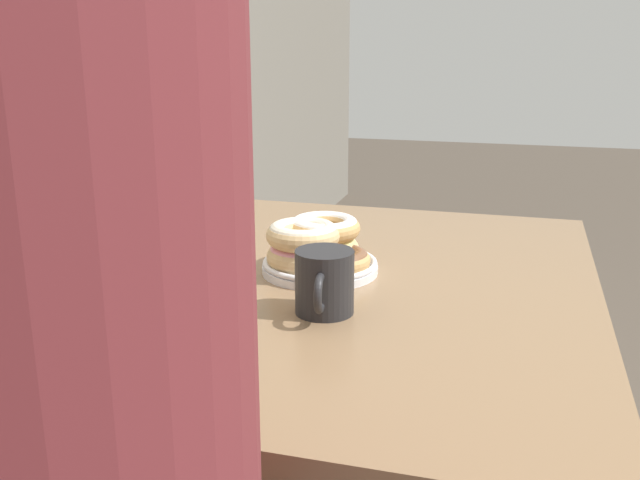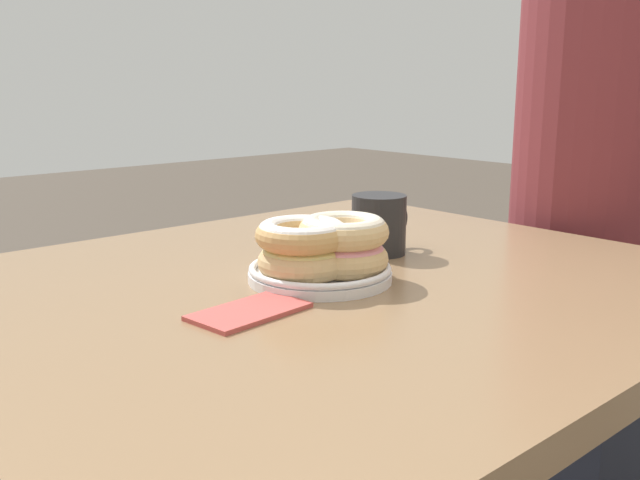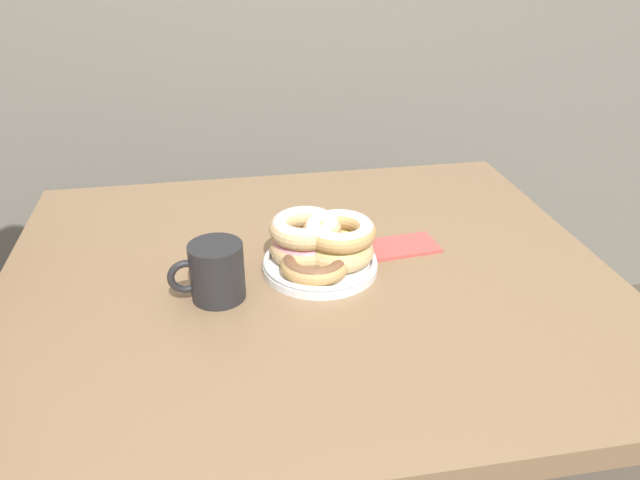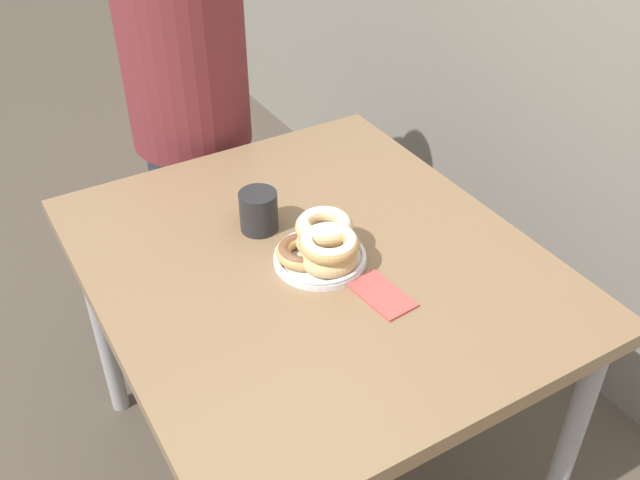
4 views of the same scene
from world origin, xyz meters
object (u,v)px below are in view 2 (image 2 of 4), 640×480
object	(u,v)px
coffee_mug	(380,224)
dining_table	(329,325)
donut_plate	(321,251)
napkin	(249,311)
person_figure	(600,192)

from	to	relation	value
coffee_mug	dining_table	bearing A→B (deg)	18.17
donut_plate	napkin	size ratio (longest dim) A/B	1.49
person_figure	napkin	xyz separation A→B (m)	(0.95, 0.04, -0.04)
dining_table	napkin	bearing A→B (deg)	17.31
dining_table	napkin	xyz separation A→B (m)	(0.19, 0.06, 0.08)
dining_table	person_figure	distance (m)	0.78
coffee_mug	person_figure	size ratio (longest dim) A/B	0.09
coffee_mug	napkin	bearing A→B (deg)	17.71
donut_plate	person_figure	xyz separation A→B (m)	(-0.79, 0.01, 0.00)
coffee_mug	person_figure	xyz separation A→B (m)	(-0.61, 0.07, -0.00)
napkin	donut_plate	bearing A→B (deg)	-163.60
coffee_mug	napkin	size ratio (longest dim) A/B	0.82
dining_table	donut_plate	xyz separation A→B (m)	(0.02, 0.01, 0.12)
person_figure	napkin	world-z (taller)	person_figure
donut_plate	coffee_mug	xyz separation A→B (m)	(-0.19, -0.06, 0.00)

